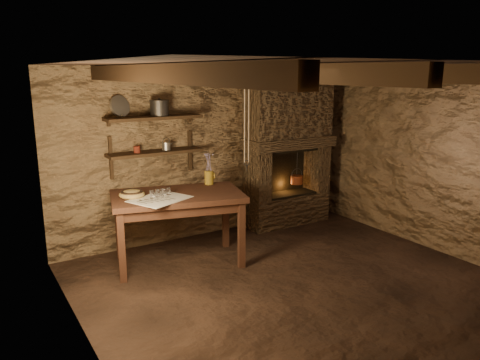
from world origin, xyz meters
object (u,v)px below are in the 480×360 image
work_table (178,226)px  stoneware_jug (209,171)px  wooden_bowl (132,194)px  red_pot (297,179)px  iron_stockpot (160,109)px

work_table → stoneware_jug: bearing=36.8°
wooden_bowl → stoneware_jug: bearing=5.8°
stoneware_jug → red_pot: 1.74m
work_table → stoneware_jug: size_ratio=4.20×
work_table → wooden_bowl: size_ratio=5.72×
work_table → iron_stockpot: size_ratio=7.16×
work_table → wooden_bowl: (-0.52, 0.12, 0.45)m
stoneware_jug → red_pot: (1.68, 0.29, -0.37)m
stoneware_jug → wooden_bowl: stoneware_jug is taller
work_table → red_pot: (2.24, 0.51, 0.22)m
work_table → wooden_bowl: bearing=-177.7°
work_table → red_pot: bearing=27.6°
work_table → iron_stockpot: iron_stockpot is taller
wooden_bowl → red_pot: size_ratio=0.56×
wooden_bowl → iron_stockpot: 1.22m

